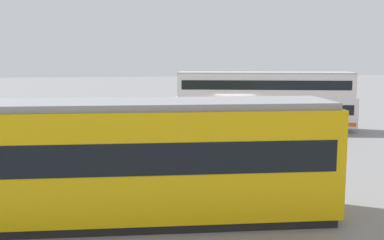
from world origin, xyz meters
TOP-DOWN VIEW (x-y plane):
  - ground_plane at (0.00, 0.00)m, footprint 160.00×160.00m
  - double_decker_bus at (-2.16, -1.70)m, footprint 11.87×4.87m
  - tram_yellow at (8.24, 14.18)m, footprint 14.99×3.48m
  - pedestrian_near_railing at (5.95, 5.64)m, footprint 0.45×0.45m
  - pedestrian_railing at (1.42, 6.21)m, footprint 7.42×0.36m
  - info_sign at (5.72, 5.35)m, footprint 1.28×0.12m

SIDE VIEW (x-z plane):
  - ground_plane at x=0.00m, z-range 0.00..0.00m
  - pedestrian_railing at x=1.42m, z-range 0.20..1.28m
  - pedestrian_near_railing at x=5.95m, z-range 0.14..1.93m
  - info_sign at x=5.72m, z-range 0.45..2.68m
  - tram_yellow at x=8.24m, z-range 0.07..3.68m
  - double_decker_bus at x=-2.16m, z-range 0.06..3.90m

